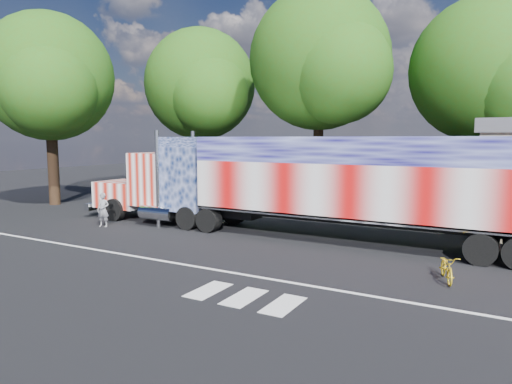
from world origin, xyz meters
The scene contains 10 objects.
ground centered at (0.00, 0.00, 0.00)m, with size 100.00×100.00×0.00m, color black.
lane_markings centered at (1.71, -3.77, 0.01)m, with size 30.00×2.67×0.01m.
semi_truck centered at (2.05, 3.19, 2.45)m, with size 22.30×3.52×4.75m.
coach_bus centered at (-2.95, 10.01, 1.76)m, with size 11.66×2.71×3.39m.
woman centered at (-7.33, 0.55, 0.84)m, with size 0.61×0.40×1.68m, color slate.
bicycle centered at (8.68, -0.51, 0.42)m, with size 0.55×1.58×0.83m, color gold.
tree_w_a centered at (-16.01, 4.38, 8.25)m, with size 8.59×8.18×12.40m.
tree_nw_a centered at (-12.96, 16.68, 8.86)m, with size 9.76×9.29×13.56m.
tree_ne_a centered at (8.53, 16.94, 8.54)m, with size 9.40×8.96×13.08m.
tree_n_mid centered at (-1.72, 15.37, 9.77)m, with size 10.28×9.79×14.72m.
Camera 1 is at (10.22, -15.22, 4.34)m, focal length 32.00 mm.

